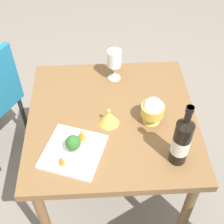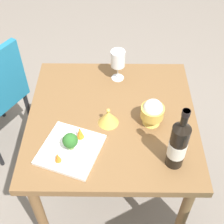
{
  "view_description": "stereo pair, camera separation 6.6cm",
  "coord_description": "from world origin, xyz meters",
  "px_view_note": "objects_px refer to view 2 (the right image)",
  "views": [
    {
      "loc": [
        1.03,
        -0.06,
        1.89
      ],
      "look_at": [
        0.0,
        0.0,
        0.78
      ],
      "focal_mm": 50.17,
      "sensor_mm": 36.0,
      "label": 1
    },
    {
      "loc": [
        1.03,
        0.01,
        1.89
      ],
      "look_at": [
        0.0,
        0.0,
        0.78
      ],
      "focal_mm": 50.17,
      "sensor_mm": 36.0,
      "label": 2
    }
  ],
  "objects_px": {
    "wine_bottle": "(178,144)",
    "rice_bowl_lid": "(108,117)",
    "serving_plate": "(70,149)",
    "carrot_garnish_left": "(80,132)",
    "carrot_garnish_right": "(58,157)",
    "wine_glass": "(118,59)",
    "broccoli_floret": "(70,141)",
    "rice_bowl": "(152,112)"
  },
  "relations": [
    {
      "from": "wine_glass",
      "to": "rice_bowl_lid",
      "type": "height_order",
      "value": "wine_glass"
    },
    {
      "from": "wine_bottle",
      "to": "rice_bowl_lid",
      "type": "xyz_separation_m",
      "value": [
        -0.23,
        -0.29,
        -0.09
      ]
    },
    {
      "from": "wine_bottle",
      "to": "rice_bowl",
      "type": "distance_m",
      "value": 0.25
    },
    {
      "from": "wine_glass",
      "to": "rice_bowl_lid",
      "type": "distance_m",
      "value": 0.34
    },
    {
      "from": "wine_glass",
      "to": "broccoli_floret",
      "type": "height_order",
      "value": "wine_glass"
    },
    {
      "from": "wine_bottle",
      "to": "broccoli_floret",
      "type": "bearing_deg",
      "value": -97.91
    },
    {
      "from": "rice_bowl",
      "to": "carrot_garnish_right",
      "type": "xyz_separation_m",
      "value": [
        0.24,
        -0.42,
        -0.03
      ]
    },
    {
      "from": "wine_glass",
      "to": "broccoli_floret",
      "type": "bearing_deg",
      "value": -22.84
    },
    {
      "from": "wine_glass",
      "to": "carrot_garnish_left",
      "type": "relative_size",
      "value": 2.77
    },
    {
      "from": "rice_bowl_lid",
      "to": "serving_plate",
      "type": "xyz_separation_m",
      "value": [
        0.17,
        -0.17,
        -0.03
      ]
    },
    {
      "from": "broccoli_floret",
      "to": "serving_plate",
      "type": "bearing_deg",
      "value": -49.38
    },
    {
      "from": "wine_bottle",
      "to": "broccoli_floret",
      "type": "relative_size",
      "value": 3.81
    },
    {
      "from": "broccoli_floret",
      "to": "carrot_garnish_left",
      "type": "xyz_separation_m",
      "value": [
        -0.06,
        0.04,
        -0.02
      ]
    },
    {
      "from": "broccoli_floret",
      "to": "rice_bowl",
      "type": "bearing_deg",
      "value": 114.55
    },
    {
      "from": "wine_glass",
      "to": "carrot_garnish_right",
      "type": "bearing_deg",
      "value": -24.59
    },
    {
      "from": "wine_bottle",
      "to": "rice_bowl_lid",
      "type": "height_order",
      "value": "wine_bottle"
    },
    {
      "from": "serving_plate",
      "to": "carrot_garnish_right",
      "type": "height_order",
      "value": "carrot_garnish_right"
    },
    {
      "from": "wine_glass",
      "to": "wine_bottle",
      "type": "bearing_deg",
      "value": 23.56
    },
    {
      "from": "broccoli_floret",
      "to": "rice_bowl_lid",
      "type": "bearing_deg",
      "value": 135.61
    },
    {
      "from": "rice_bowl",
      "to": "serving_plate",
      "type": "distance_m",
      "value": 0.42
    },
    {
      "from": "wine_bottle",
      "to": "rice_bowl_lid",
      "type": "distance_m",
      "value": 0.38
    },
    {
      "from": "carrot_garnish_left",
      "to": "carrot_garnish_right",
      "type": "distance_m",
      "value": 0.16
    },
    {
      "from": "wine_bottle",
      "to": "carrot_garnish_right",
      "type": "relative_size",
      "value": 6.33
    },
    {
      "from": "wine_bottle",
      "to": "rice_bowl",
      "type": "height_order",
      "value": "wine_bottle"
    },
    {
      "from": "serving_plate",
      "to": "carrot_garnish_left",
      "type": "distance_m",
      "value": 0.09
    },
    {
      "from": "broccoli_floret",
      "to": "carrot_garnish_left",
      "type": "height_order",
      "value": "broccoli_floret"
    },
    {
      "from": "serving_plate",
      "to": "carrot_garnish_left",
      "type": "bearing_deg",
      "value": 148.39
    },
    {
      "from": "rice_bowl_lid",
      "to": "broccoli_floret",
      "type": "bearing_deg",
      "value": -44.39
    },
    {
      "from": "wine_bottle",
      "to": "rice_bowl",
      "type": "bearing_deg",
      "value": -160.72
    },
    {
      "from": "wine_glass",
      "to": "carrot_garnish_right",
      "type": "relative_size",
      "value": 3.46
    },
    {
      "from": "rice_bowl",
      "to": "carrot_garnish_left",
      "type": "relative_size",
      "value": 2.19
    },
    {
      "from": "rice_bowl",
      "to": "broccoli_floret",
      "type": "xyz_separation_m",
      "value": [
        0.17,
        -0.37,
        -0.01
      ]
    },
    {
      "from": "carrot_garnish_right",
      "to": "wine_glass",
      "type": "bearing_deg",
      "value": 155.41
    },
    {
      "from": "wine_bottle",
      "to": "carrot_garnish_right",
      "type": "height_order",
      "value": "wine_bottle"
    },
    {
      "from": "wine_bottle",
      "to": "rice_bowl",
      "type": "relative_size",
      "value": 2.31
    },
    {
      "from": "serving_plate",
      "to": "carrot_garnish_right",
      "type": "distance_m",
      "value": 0.09
    },
    {
      "from": "rice_bowl_lid",
      "to": "carrot_garnish_left",
      "type": "xyz_separation_m",
      "value": [
        0.1,
        -0.13,
        0.01
      ]
    },
    {
      "from": "rice_bowl_lid",
      "to": "serving_plate",
      "type": "distance_m",
      "value": 0.24
    },
    {
      "from": "rice_bowl_lid",
      "to": "carrot_garnish_right",
      "type": "xyz_separation_m",
      "value": [
        0.23,
        -0.21,
        0.0
      ]
    },
    {
      "from": "rice_bowl_lid",
      "to": "serving_plate",
      "type": "relative_size",
      "value": 0.31
    },
    {
      "from": "carrot_garnish_left",
      "to": "rice_bowl_lid",
      "type": "bearing_deg",
      "value": 129.48
    },
    {
      "from": "broccoli_floret",
      "to": "carrot_garnish_left",
      "type": "relative_size",
      "value": 1.33
    }
  ]
}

